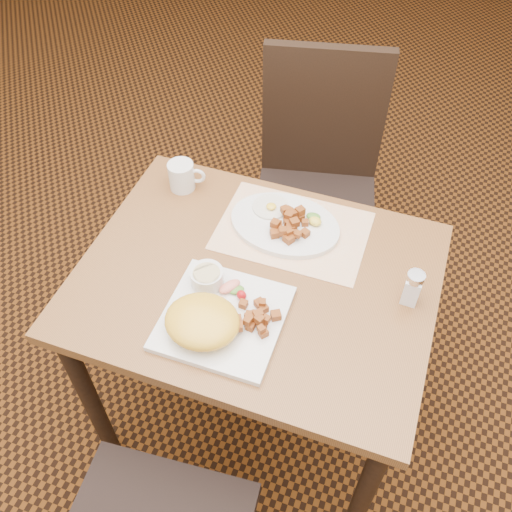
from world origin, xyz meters
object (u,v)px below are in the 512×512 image
object	(u,v)px
plate_square	(223,318)
salt_shaker	(413,287)
plate_oval	(285,224)
table	(256,302)
coffee_mug	(182,176)
chair_far	(318,176)

from	to	relation	value
plate_square	salt_shaker	bearing A→B (deg)	27.03
plate_square	plate_oval	distance (m)	0.34
table	coffee_mug	xyz separation A→B (m)	(-0.31, 0.24, 0.15)
plate_oval	coffee_mug	world-z (taller)	coffee_mug
chair_far	plate_oval	size ratio (longest dim) A/B	3.19
chair_far	plate_square	xyz separation A→B (m)	(-0.02, -0.82, 0.22)
salt_shaker	chair_far	bearing A→B (deg)	122.21
plate_oval	plate_square	bearing A→B (deg)	-97.27
chair_far	salt_shaker	size ratio (longest dim) A/B	9.70
coffee_mug	table	bearing A→B (deg)	-38.03
coffee_mug	plate_square	bearing A→B (deg)	-54.36
table	chair_far	world-z (taller)	chair_far
plate_oval	salt_shaker	world-z (taller)	salt_shaker
chair_far	plate_oval	distance (m)	0.52
chair_far	plate_oval	bearing A→B (deg)	80.25
plate_oval	salt_shaker	distance (m)	0.39
plate_oval	coffee_mug	bearing A→B (deg)	170.30
table	chair_far	xyz separation A→B (m)	(-0.01, 0.66, -0.10)
table	plate_oval	distance (m)	0.22
coffee_mug	salt_shaker	bearing A→B (deg)	-15.43
plate_square	salt_shaker	size ratio (longest dim) A/B	2.80
plate_oval	coffee_mug	distance (m)	0.33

